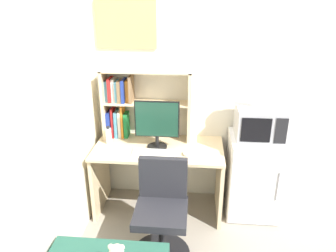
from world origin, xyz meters
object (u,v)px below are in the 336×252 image
at_px(water_bottle, 109,136).
at_px(wall_corkboard, 126,24).
at_px(mini_fridge, 253,175).
at_px(desk_chair, 162,216).
at_px(microwave, 259,123).
at_px(hutch_bookshelf, 132,103).
at_px(computer_mouse, 186,153).
at_px(desk_fan, 260,92).
at_px(monitor, 157,122).
at_px(keyboard, 154,153).

relative_size(water_bottle, wall_corkboard, 0.32).
relative_size(mini_fridge, desk_chair, 0.98).
bearing_deg(microwave, hutch_bookshelf, 172.51).
distance_m(computer_mouse, desk_chair, 0.64).
bearing_deg(desk_fan, microwave, 13.04).
relative_size(monitor, wall_corkboard, 0.81).
distance_m(mini_fridge, wall_corkboard, 2.01).
bearing_deg(desk_chair, hutch_bookshelf, 115.11).
distance_m(keyboard, desk_fan, 1.17).
relative_size(computer_mouse, desk_chair, 0.09).
bearing_deg(mini_fridge, water_bottle, -179.40).
relative_size(monitor, keyboard, 1.19).
bearing_deg(keyboard, monitor, 83.74).
xyz_separation_m(mini_fridge, desk_fan, (-0.03, -0.00, 0.91)).
relative_size(mini_fridge, desk_fan, 3.12).
bearing_deg(water_bottle, keyboard, -20.94).
relative_size(computer_mouse, microwave, 0.18).
distance_m(monitor, keyboard, 0.30).
height_order(keyboard, computer_mouse, computer_mouse).
bearing_deg(keyboard, mini_fridge, 11.42).
distance_m(keyboard, water_bottle, 0.54).
xyz_separation_m(monitor, microwave, (1.00, 0.06, 0.01)).
xyz_separation_m(monitor, desk_chair, (0.11, -0.63, -0.63)).
distance_m(monitor, wall_corkboard, 1.01).
relative_size(hutch_bookshelf, mini_fridge, 1.06).
height_order(keyboard, mini_fridge, mini_fridge).
height_order(keyboard, desk_chair, desk_chair).
height_order(computer_mouse, desk_fan, desk_fan).
xyz_separation_m(keyboard, computer_mouse, (0.31, 0.00, 0.01)).
bearing_deg(desk_chair, wall_corkboard, 115.08).
bearing_deg(monitor, wall_corkboard, 136.16).
bearing_deg(monitor, microwave, 3.54).
height_order(microwave, desk_fan, desk_fan).
bearing_deg(microwave, keyboard, -168.42).
distance_m(hutch_bookshelf, water_bottle, 0.42).
distance_m(keyboard, computer_mouse, 0.31).
height_order(computer_mouse, wall_corkboard, wall_corkboard).
bearing_deg(desk_fan, desk_chair, -141.31).
xyz_separation_m(microwave, desk_chair, (-0.89, -0.70, -0.64)).
relative_size(keyboard, mini_fridge, 0.47).
bearing_deg(mini_fridge, desk_fan, -173.34).
xyz_separation_m(microwave, desk_fan, (-0.03, -0.01, 0.32)).
xyz_separation_m(water_bottle, microwave, (1.51, 0.02, 0.19)).
height_order(monitor, wall_corkboard, wall_corkboard).
distance_m(microwave, desk_fan, 0.32).
xyz_separation_m(keyboard, water_bottle, (-0.49, 0.19, 0.08)).
bearing_deg(hutch_bookshelf, monitor, -38.27).
xyz_separation_m(monitor, mini_fridge, (1.00, 0.06, -0.58)).
distance_m(water_bottle, desk_fan, 1.57).
bearing_deg(water_bottle, monitor, -4.82).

